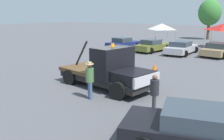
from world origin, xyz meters
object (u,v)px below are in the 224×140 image
object	(u,v)px
tow_truck	(109,71)
foreground_car	(205,131)
traffic_cone	(155,67)
parked_car_olive	(152,46)
parked_car_tan	(218,50)
person_near_truck	(154,91)
person_at_hood	(90,77)
tree_left	(210,13)
parked_car_silver	(181,48)
canopy_tent_white	(162,27)
canopy_tent_red	(224,27)
parked_car_navy	(123,43)

from	to	relation	value
tow_truck	foreground_car	xyz separation A→B (m)	(6.03, -3.77, -0.33)
tow_truck	traffic_cone	xyz separation A→B (m)	(0.22, 5.55, -0.72)
traffic_cone	parked_car_olive	bearing A→B (deg)	116.02
parked_car_olive	parked_car_tan	size ratio (longest dim) A/B	0.98
foreground_car	person_near_truck	xyz separation A→B (m)	(-2.49, 1.86, 0.31)
person_at_hood	tree_left	world-z (taller)	tree_left
tow_truck	tree_left	bearing A→B (deg)	104.20
parked_car_silver	traffic_cone	xyz separation A→B (m)	(0.85, -8.34, -0.40)
tow_truck	canopy_tent_white	xyz separation A→B (m)	(-5.44, 20.13, 1.41)
person_near_truck	canopy_tent_red	size ratio (longest dim) A/B	0.47
person_at_hood	canopy_tent_red	size ratio (longest dim) A/B	0.51
parked_car_silver	tree_left	xyz separation A→B (m)	(-1.35, 16.95, 3.54)
person_near_truck	traffic_cone	distance (m)	8.20
parked_car_silver	traffic_cone	bearing A→B (deg)	-173.52
foreground_car	person_near_truck	world-z (taller)	person_near_truck
traffic_cone	person_near_truck	bearing A→B (deg)	-66.01
canopy_tent_white	parked_car_navy	bearing A→B (deg)	-108.87
person_near_truck	canopy_tent_white	world-z (taller)	canopy_tent_white
parked_car_navy	parked_car_olive	xyz separation A→B (m)	(3.76, -0.10, -0.00)
parked_car_navy	tree_left	size ratio (longest dim) A/B	0.71
parked_car_silver	canopy_tent_red	xyz separation A→B (m)	(2.53, 7.67, 1.85)
parked_car_tan	traffic_cone	xyz separation A→B (m)	(-2.58, -9.03, -0.40)
person_at_hood	parked_car_navy	size ratio (longest dim) A/B	0.41
person_at_hood	parked_car_silver	bearing A→B (deg)	-141.31
foreground_car	traffic_cone	xyz separation A→B (m)	(-5.81, 9.32, -0.40)
tow_truck	canopy_tent_red	size ratio (longest dim) A/B	1.72
parked_car_navy	canopy_tent_white	size ratio (longest dim) A/B	1.51
canopy_tent_red	canopy_tent_white	bearing A→B (deg)	-168.93
person_at_hood	parked_car_silver	distance (m)	15.86
person_near_truck	parked_car_olive	size ratio (longest dim) A/B	0.36
parked_car_navy	parked_car_silver	world-z (taller)	same
parked_car_silver	traffic_cone	distance (m)	8.39
parked_car_silver	parked_car_tan	xyz separation A→B (m)	(3.43, 0.69, -0.00)
canopy_tent_white	traffic_cone	bearing A→B (deg)	-68.76
person_near_truck	parked_car_tan	size ratio (longest dim) A/B	0.35
parked_car_navy	canopy_tent_white	world-z (taller)	canopy_tent_white
parked_car_olive	person_at_hood	bearing A→B (deg)	-156.18
person_near_truck	canopy_tent_red	xyz separation A→B (m)	(-1.64, 23.48, 1.54)
canopy_tent_red	traffic_cone	bearing A→B (deg)	-96.00
foreground_car	parked_car_tan	size ratio (longest dim) A/B	1.13
tree_left	traffic_cone	distance (m)	25.68
foreground_car	tow_truck	bearing A→B (deg)	132.25
tow_truck	person_at_hood	bearing A→B (deg)	-73.72
canopy_tent_white	canopy_tent_red	world-z (taller)	canopy_tent_red
canopy_tent_red	parked_car_navy	bearing A→B (deg)	-141.05
parked_car_silver	canopy_tent_red	size ratio (longest dim) A/B	1.38
parked_car_navy	parked_car_tan	bearing A→B (deg)	-77.28
person_at_hood	person_near_truck	bearing A→B (deg)	126.16
parked_car_navy	parked_car_tan	size ratio (longest dim) A/B	0.94
canopy_tent_white	traffic_cone	world-z (taller)	canopy_tent_white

